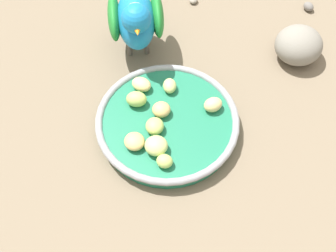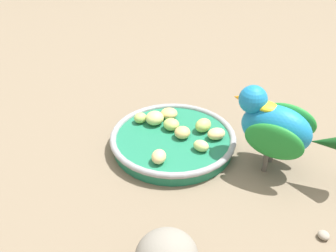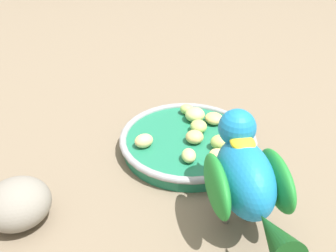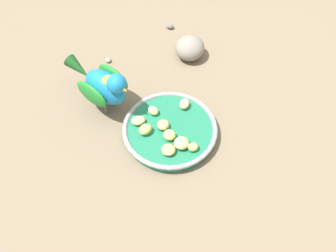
% 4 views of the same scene
% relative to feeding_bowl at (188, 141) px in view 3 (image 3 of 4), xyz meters
% --- Properties ---
extents(ground_plane, '(4.00, 4.00, 0.00)m').
position_rel_feeding_bowl_xyz_m(ground_plane, '(0.01, 0.03, -0.02)').
color(ground_plane, '#756651').
extents(feeding_bowl, '(0.23, 0.23, 0.03)m').
position_rel_feeding_bowl_xyz_m(feeding_bowl, '(0.00, 0.00, 0.00)').
color(feeding_bowl, '#1E7251').
rests_on(feeding_bowl, ground_plane).
extents(apple_piece_0, '(0.04, 0.04, 0.02)m').
position_rel_feeding_bowl_xyz_m(apple_piece_0, '(0.07, -0.02, 0.02)').
color(apple_piece_0, tan).
rests_on(apple_piece_0, feeding_bowl).
extents(apple_piece_1, '(0.03, 0.03, 0.02)m').
position_rel_feeding_bowl_xyz_m(apple_piece_1, '(0.07, 0.04, 0.02)').
color(apple_piece_1, '#B2CC66').
rests_on(apple_piece_1, feeding_bowl).
extents(apple_piece_2, '(0.04, 0.04, 0.02)m').
position_rel_feeding_bowl_xyz_m(apple_piece_2, '(-0.01, -0.02, 0.02)').
color(apple_piece_2, tan).
rests_on(apple_piece_2, feeding_bowl).
extents(apple_piece_3, '(0.04, 0.04, 0.02)m').
position_rel_feeding_bowl_xyz_m(apple_piece_3, '(0.03, -0.01, 0.02)').
color(apple_piece_3, '#B2CC66').
rests_on(apple_piece_3, feeding_bowl).
extents(apple_piece_4, '(0.04, 0.04, 0.02)m').
position_rel_feeding_bowl_xyz_m(apple_piece_4, '(-0.06, 0.05, 0.02)').
color(apple_piece_4, '#E5C67F').
rests_on(apple_piece_4, feeding_bowl).
extents(apple_piece_5, '(0.05, 0.05, 0.02)m').
position_rel_feeding_bowl_xyz_m(apple_piece_5, '(0.05, 0.02, 0.02)').
color(apple_piece_5, '#C6D17A').
rests_on(apple_piece_5, feeding_bowl).
extents(apple_piece_6, '(0.04, 0.03, 0.02)m').
position_rel_feeding_bowl_xyz_m(apple_piece_6, '(-0.05, -0.03, 0.02)').
color(apple_piece_6, '#C6D17A').
rests_on(apple_piece_6, feeding_bowl).
extents(apple_piece_7, '(0.04, 0.04, 0.02)m').
position_rel_feeding_bowl_xyz_m(apple_piece_7, '(0.00, -0.06, 0.02)').
color(apple_piece_7, '#B2CC66').
rests_on(apple_piece_7, feeding_bowl).
extents(apple_piece_8, '(0.03, 0.04, 0.02)m').
position_rel_feeding_bowl_xyz_m(apple_piece_8, '(-0.03, -0.07, 0.02)').
color(apple_piece_8, '#E5C67F').
rests_on(apple_piece_8, feeding_bowl).
extents(parrot, '(0.18, 0.16, 0.15)m').
position_rel_feeding_bowl_xyz_m(parrot, '(-0.11, -0.14, 0.07)').
color(parrot, '#59544C').
rests_on(parrot, ground_plane).
extents(rock_large, '(0.12, 0.12, 0.06)m').
position_rel_feeding_bowl_xyz_m(rock_large, '(-0.26, 0.10, 0.02)').
color(rock_large, gray).
rests_on(rock_large, ground_plane).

